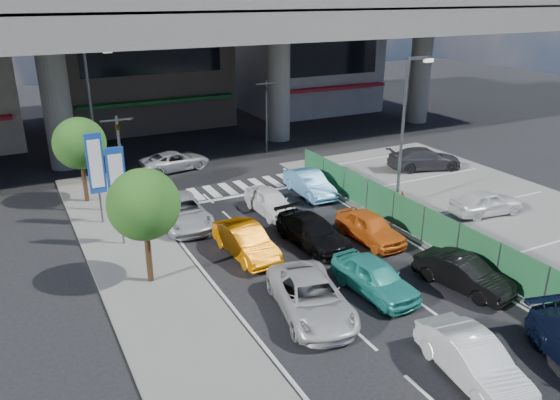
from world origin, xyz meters
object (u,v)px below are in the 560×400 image
taxi_orange_right (370,227)px  parked_sedan_dgrey (425,159)px  traffic_light_right (266,99)px  taxi_teal_mid (375,277)px  kei_truck_front_right (309,183)px  sedan_black_mid (313,232)px  hatch_black_mid_right (463,273)px  sedan_white_front_mid (270,201)px  parked_sedan_white (486,202)px  street_lamp_right (406,121)px  tree_near (144,205)px  signboard_far (96,166)px  crossing_wagon_silver (175,161)px  wagon_silver_front_left (181,212)px  street_lamp_left (94,104)px  signboard_near (117,183)px  tree_far (80,144)px  taxi_orange_left (246,241)px  hatch_white_back_mid (473,360)px  traffic_cone (402,196)px  sedan_white_mid_left (311,297)px  traffic_light_left (119,141)px

taxi_orange_right → parked_sedan_dgrey: bearing=34.4°
traffic_light_right → taxi_teal_mid: (-4.98, -19.74, -3.25)m
traffic_light_right → kei_truck_front_right: bearing=-100.6°
sedan_black_mid → hatch_black_mid_right: bearing=-66.9°
sedan_white_front_mid → hatch_black_mid_right: bearing=-73.8°
traffic_light_right → parked_sedan_white: 17.03m
street_lamp_right → taxi_orange_right: (-3.95, -2.74, -4.10)m
taxi_orange_right → parked_sedan_white: parked_sedan_white is taller
tree_near → parked_sedan_white: tree_near is taller
signboard_far → crossing_wagon_silver: (5.98, 7.08, -2.45)m
traffic_light_right → hatch_black_mid_right: bearing=-94.6°
taxi_teal_mid → wagon_silver_front_left: size_ratio=0.82×
traffic_light_right → taxi_orange_right: 16.23m
street_lamp_left → sedan_white_front_mid: (6.89, -9.56, -4.10)m
parked_sedan_dgrey → sedan_white_front_mid: bearing=117.2°
hatch_black_mid_right → sedan_black_mid: 6.93m
signboard_near → street_lamp_left: bearing=85.0°
tree_far → wagon_silver_front_left: 7.06m
traffic_light_right → hatch_black_mid_right: 21.37m
signboard_near → taxi_teal_mid: 11.89m
crossing_wagon_silver → parked_sedan_dgrey: bearing=-124.4°
wagon_silver_front_left → sedan_black_mid: bearing=-45.5°
taxi_orange_left → parked_sedan_white: 13.14m
wagon_silver_front_left → signboard_far: bearing=154.5°
signboard_near → tree_far: 6.54m
sedan_white_front_mid → kei_truck_front_right: bearing=23.5°
tree_near → hatch_black_mid_right: size_ratio=1.21×
street_lamp_right → signboard_near: bearing=172.1°
signboard_far → wagon_silver_front_left: signboard_far is taller
taxi_orange_left → tree_far: bearing=114.7°
parked_sedan_white → crossing_wagon_silver: bearing=46.6°
hatch_white_back_mid → traffic_cone: hatch_white_back_mid is taller
signboard_near → hatch_black_mid_right: (11.02, -10.04, -2.41)m
taxi_teal_mid → sedan_white_front_mid: 9.18m
sedan_black_mid → taxi_orange_right: (2.61, -0.83, 0.02)m
sedan_white_mid_left → taxi_orange_right: size_ratio=1.25×
sedan_white_front_mid → kei_truck_front_right: kei_truck_front_right is taller
hatch_white_back_mid → crossing_wagon_silver: (-1.70, 24.28, -0.07)m
sedan_white_mid_left → sedan_white_front_mid: 9.81m
signboard_near → hatch_black_mid_right: signboard_near is taller
sedan_black_mid → traffic_cone: 7.37m
street_lamp_right → signboard_near: street_lamp_right is taller
street_lamp_right → sedan_white_front_mid: bearing=159.7°
street_lamp_left → kei_truck_front_right: 13.59m
tree_near → sedan_white_front_mid: (7.57, 4.44, -2.72)m
traffic_light_left → sedan_white_mid_left: (3.78, -12.90, -3.25)m
signboard_near → parked_sedan_white: (17.66, -4.97, -2.34)m
hatch_white_back_mid → wagon_silver_front_left: same height
traffic_light_left → crossing_wagon_silver: 8.30m
traffic_light_left → sedan_white_front_mid: traffic_light_left is taller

